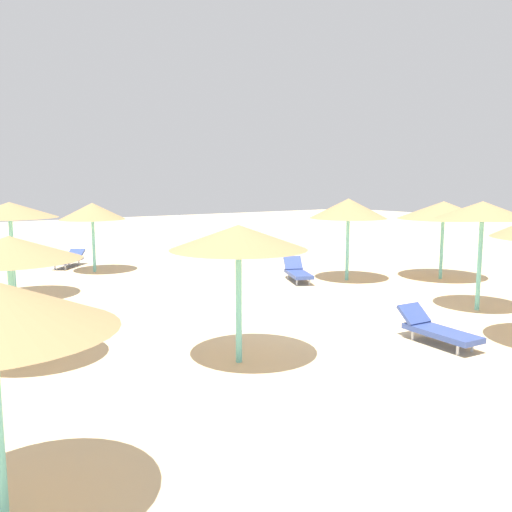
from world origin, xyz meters
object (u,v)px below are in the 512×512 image
(parasol_1, at_px, (10,210))
(parasol_4, at_px, (9,249))
(lounger_0, at_px, (69,259))
(parasol_0, at_px, (92,211))
(parasol_5, at_px, (238,238))
(bench_0, at_px, (264,243))
(parasol_6, at_px, (444,210))
(parasol_8, at_px, (483,211))
(parasol_2, at_px, (348,209))
(lounger_3, at_px, (437,330))
(lounger_2, at_px, (298,272))

(parasol_1, height_order, parasol_4, parasol_1)
(parasol_4, relative_size, lounger_0, 1.41)
(parasol_0, relative_size, parasol_5, 1.00)
(parasol_4, bearing_deg, bench_0, 39.16)
(parasol_6, relative_size, bench_0, 2.09)
(parasol_6, height_order, parasol_8, parasol_8)
(parasol_2, relative_size, bench_0, 1.89)
(parasol_2, distance_m, parasol_4, 11.79)
(parasol_0, height_order, parasol_4, parasol_0)
(parasol_6, bearing_deg, parasol_4, -175.74)
(parasol_5, relative_size, lounger_3, 1.38)
(parasol_2, bearing_deg, parasol_0, 134.68)
(parasol_2, distance_m, lounger_2, 2.83)
(parasol_1, distance_m, parasol_2, 10.85)
(parasol_4, height_order, bench_0, parasol_4)
(parasol_1, height_order, parasol_5, parasol_1)
(parasol_2, xyz_separation_m, lounger_2, (-1.57, 0.84, -2.21))
(parasol_8, height_order, lounger_2, parasol_8)
(parasol_1, distance_m, parasol_4, 6.38)
(parasol_0, bearing_deg, lounger_3, -77.32)
(lounger_0, bearing_deg, parasol_4, -110.11)
(lounger_2, bearing_deg, parasol_5, -136.72)
(bench_0, bearing_deg, parasol_4, -140.84)
(parasol_8, distance_m, lounger_3, 4.45)
(parasol_8, bearing_deg, parasol_4, 167.69)
(lounger_2, relative_size, lounger_3, 1.01)
(lounger_0, bearing_deg, lounger_2, -53.95)
(bench_0, bearing_deg, parasol_8, -101.39)
(parasol_6, relative_size, lounger_0, 1.73)
(parasol_4, xyz_separation_m, lounger_0, (4.19, 11.45, -1.92))
(parasol_8, xyz_separation_m, lounger_3, (-3.52, -1.31, -2.38))
(parasol_0, distance_m, parasol_8, 13.76)
(parasol_0, height_order, lounger_0, parasol_0)
(parasol_5, height_order, lounger_2, parasol_5)
(parasol_5, height_order, parasol_8, parasol_8)
(parasol_8, relative_size, lounger_2, 1.51)
(lounger_0, bearing_deg, parasol_8, -63.20)
(lounger_0, xyz_separation_m, lounger_3, (3.50, -15.21, 0.01))
(parasol_0, bearing_deg, parasol_6, -41.38)
(lounger_2, bearing_deg, parasol_1, 163.26)
(lounger_0, bearing_deg, parasol_5, -92.57)
(parasol_4, relative_size, parasol_5, 0.98)
(lounger_0, bearing_deg, parasol_2, -50.01)
(parasol_8, xyz_separation_m, bench_0, (2.79, 13.85, -2.35))
(parasol_2, height_order, lounger_0, parasol_2)
(parasol_8, bearing_deg, parasol_2, 87.40)
(parasol_1, xyz_separation_m, parasol_5, (2.41, -8.56, -0.21))
(parasol_0, bearing_deg, lounger_2, -49.12)
(parasol_4, bearing_deg, parasol_0, 64.16)
(parasol_1, relative_size, parasol_8, 0.97)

